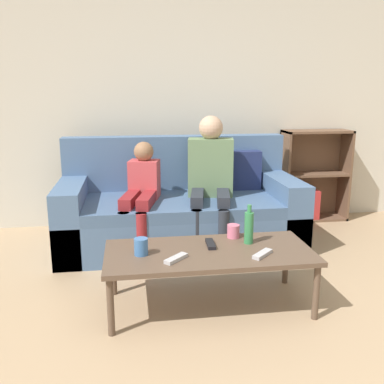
{
  "coord_description": "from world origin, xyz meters",
  "views": [
    {
      "loc": [
        -0.54,
        -1.55,
        1.34
      ],
      "look_at": [
        -0.09,
        1.46,
        0.61
      ],
      "focal_mm": 40.0,
      "sensor_mm": 36.0,
      "label": 1
    }
  ],
  "objects_px": {
    "couch": "(180,211)",
    "bookshelf": "(309,183)",
    "cup_near": "(233,231)",
    "bottle": "(249,227)",
    "coffee_table": "(209,255)",
    "tv_remote_2": "(176,258)",
    "cup_far": "(141,247)",
    "tv_remote_1": "(262,254)",
    "person_adult": "(210,172)",
    "tv_remote_0": "(210,244)",
    "person_child": "(141,191)"
  },
  "relations": [
    {
      "from": "couch",
      "to": "bookshelf",
      "type": "bearing_deg",
      "value": 21.1
    },
    {
      "from": "cup_near",
      "to": "bottle",
      "type": "xyz_separation_m",
      "value": [
        0.07,
        -0.12,
        0.06
      ]
    },
    {
      "from": "coffee_table",
      "to": "bookshelf",
      "type": "bearing_deg",
      "value": 51.21
    },
    {
      "from": "tv_remote_2",
      "to": "cup_near",
      "type": "bearing_deg",
      "value": 83.57
    },
    {
      "from": "bookshelf",
      "to": "cup_far",
      "type": "height_order",
      "value": "bookshelf"
    },
    {
      "from": "cup_far",
      "to": "tv_remote_1",
      "type": "xyz_separation_m",
      "value": [
        0.72,
        -0.12,
        -0.04
      ]
    },
    {
      "from": "coffee_table",
      "to": "tv_remote_2",
      "type": "xyz_separation_m",
      "value": [
        -0.22,
        -0.13,
        0.04
      ]
    },
    {
      "from": "couch",
      "to": "person_adult",
      "type": "height_order",
      "value": "person_adult"
    },
    {
      "from": "cup_far",
      "to": "bookshelf",
      "type": "bearing_deg",
      "value": 43.93
    },
    {
      "from": "tv_remote_1",
      "to": "coffee_table",
      "type": "bearing_deg",
      "value": -158.03
    },
    {
      "from": "person_adult",
      "to": "bottle",
      "type": "xyz_separation_m",
      "value": [
        0.06,
        -1.0,
        -0.17
      ]
    },
    {
      "from": "tv_remote_0",
      "to": "bottle",
      "type": "relative_size",
      "value": 0.67
    },
    {
      "from": "bookshelf",
      "to": "tv_remote_0",
      "type": "bearing_deg",
      "value": -129.67
    },
    {
      "from": "tv_remote_2",
      "to": "coffee_table",
      "type": "bearing_deg",
      "value": 74.77
    },
    {
      "from": "cup_near",
      "to": "tv_remote_1",
      "type": "distance_m",
      "value": 0.36
    },
    {
      "from": "tv_remote_2",
      "to": "tv_remote_0",
      "type": "bearing_deg",
      "value": 85.52
    },
    {
      "from": "person_adult",
      "to": "cup_far",
      "type": "relative_size",
      "value": 10.94
    },
    {
      "from": "cup_near",
      "to": "tv_remote_2",
      "type": "height_order",
      "value": "cup_near"
    },
    {
      "from": "cup_near",
      "to": "tv_remote_1",
      "type": "bearing_deg",
      "value": -74.78
    },
    {
      "from": "coffee_table",
      "to": "tv_remote_0",
      "type": "xyz_separation_m",
      "value": [
        0.02,
        0.08,
        0.04
      ]
    },
    {
      "from": "couch",
      "to": "person_child",
      "type": "height_order",
      "value": "couch"
    },
    {
      "from": "person_child",
      "to": "cup_far",
      "type": "relative_size",
      "value": 8.87
    },
    {
      "from": "person_adult",
      "to": "person_child",
      "type": "height_order",
      "value": "person_adult"
    },
    {
      "from": "person_adult",
      "to": "person_child",
      "type": "distance_m",
      "value": 0.61
    },
    {
      "from": "cup_far",
      "to": "bottle",
      "type": "xyz_separation_m",
      "value": [
        0.7,
        0.1,
        0.06
      ]
    },
    {
      "from": "cup_far",
      "to": "tv_remote_0",
      "type": "distance_m",
      "value": 0.45
    },
    {
      "from": "bookshelf",
      "to": "person_adult",
      "type": "height_order",
      "value": "person_adult"
    },
    {
      "from": "person_adult",
      "to": "cup_near",
      "type": "height_order",
      "value": "person_adult"
    },
    {
      "from": "person_adult",
      "to": "bookshelf",
      "type": "bearing_deg",
      "value": 39.65
    },
    {
      "from": "person_adult",
      "to": "coffee_table",
      "type": "bearing_deg",
      "value": -90.31
    },
    {
      "from": "cup_far",
      "to": "bottle",
      "type": "height_order",
      "value": "bottle"
    },
    {
      "from": "person_adult",
      "to": "person_child",
      "type": "xyz_separation_m",
      "value": [
        -0.6,
        -0.05,
        -0.13
      ]
    },
    {
      "from": "bookshelf",
      "to": "person_adult",
      "type": "relative_size",
      "value": 0.83
    },
    {
      "from": "coffee_table",
      "to": "tv_remote_0",
      "type": "relative_size",
      "value": 7.44
    },
    {
      "from": "tv_remote_2",
      "to": "cup_far",
      "type": "bearing_deg",
      "value": -165.47
    },
    {
      "from": "cup_near",
      "to": "bottle",
      "type": "height_order",
      "value": "bottle"
    },
    {
      "from": "coffee_table",
      "to": "tv_remote_2",
      "type": "height_order",
      "value": "tv_remote_2"
    },
    {
      "from": "cup_near",
      "to": "couch",
      "type": "bearing_deg",
      "value": 104.12
    },
    {
      "from": "cup_near",
      "to": "cup_far",
      "type": "height_order",
      "value": "cup_far"
    },
    {
      "from": "cup_far",
      "to": "tv_remote_0",
      "type": "height_order",
      "value": "cup_far"
    },
    {
      "from": "couch",
      "to": "person_child",
      "type": "distance_m",
      "value": 0.44
    },
    {
      "from": "cup_near",
      "to": "tv_remote_1",
      "type": "xyz_separation_m",
      "value": [
        0.09,
        -0.35,
        -0.03
      ]
    },
    {
      "from": "tv_remote_2",
      "to": "bottle",
      "type": "height_order",
      "value": "bottle"
    },
    {
      "from": "coffee_table",
      "to": "couch",
      "type": "bearing_deg",
      "value": 91.88
    },
    {
      "from": "coffee_table",
      "to": "tv_remote_1",
      "type": "distance_m",
      "value": 0.33
    },
    {
      "from": "person_adult",
      "to": "person_child",
      "type": "relative_size",
      "value": 1.23
    },
    {
      "from": "coffee_table",
      "to": "tv_remote_0",
      "type": "distance_m",
      "value": 0.1
    },
    {
      "from": "cup_near",
      "to": "bottle",
      "type": "distance_m",
      "value": 0.16
    },
    {
      "from": "coffee_table",
      "to": "cup_near",
      "type": "bearing_deg",
      "value": 46.17
    },
    {
      "from": "person_adult",
      "to": "cup_far",
      "type": "bearing_deg",
      "value": -109.12
    }
  ]
}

